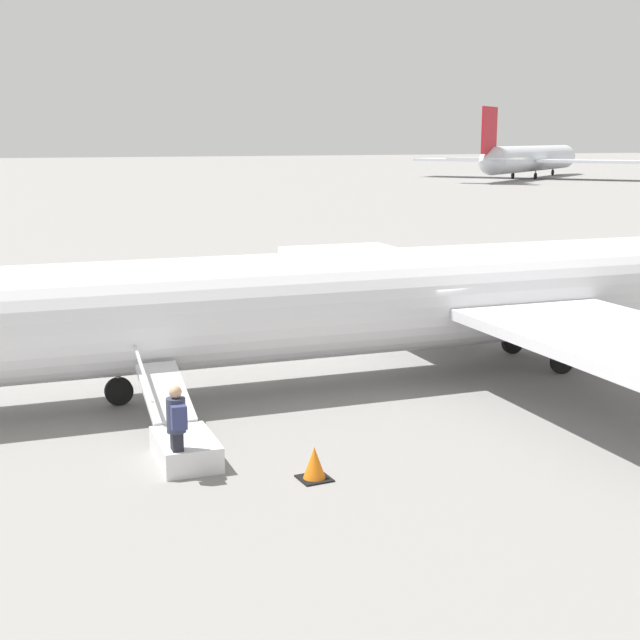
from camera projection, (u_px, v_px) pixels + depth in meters
name	position (u px, v px, depth m)	size (l,w,h in m)	color
ground_plane	(450.00, 372.00, 24.05)	(600.00, 600.00, 0.00)	gray
airplane_main	(485.00, 293.00, 23.97)	(33.66, 25.75, 7.04)	silver
airplane_far_left	(530.00, 158.00, 142.58)	(43.09, 34.16, 10.63)	silver
boarding_stairs	(181.00, 437.00, 17.63)	(1.35, 4.09, 1.74)	silver
passenger	(177.00, 425.00, 16.38)	(0.36, 0.55, 1.74)	#23232D
traffic_cone_near_stairs	(314.00, 464.00, 16.37)	(0.57, 0.57, 0.63)	black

